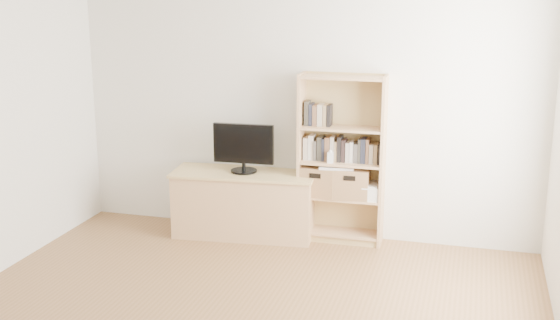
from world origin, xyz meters
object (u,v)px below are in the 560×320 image
at_px(television, 244,148).
at_px(baby_monitor, 330,158).
at_px(basket_right, 351,182).
at_px(bookshelf, 341,159).
at_px(tv_stand, 244,205).
at_px(laptop, 337,166).
at_px(basket_left, 319,180).

bearing_deg(television, baby_monitor, -1.40).
bearing_deg(basket_right, bookshelf, 175.42).
height_order(bookshelf, television, bookshelf).
bearing_deg(tv_stand, baby_monitor, -4.43).
distance_m(tv_stand, television, 0.57).
height_order(tv_stand, television, television).
xyz_separation_m(television, basket_right, (1.03, 0.11, -0.29)).
bearing_deg(baby_monitor, television, -179.06).
distance_m(baby_monitor, laptop, 0.13).
bearing_deg(basket_left, television, -169.95).
height_order(tv_stand, bookshelf, bookshelf).
height_order(baby_monitor, laptop, baby_monitor).
bearing_deg(television, tv_stand, 0.00).
distance_m(bookshelf, laptop, 0.08).
xyz_separation_m(tv_stand, television, (0.00, 0.00, 0.57)).
relative_size(basket_right, laptop, 1.06).
xyz_separation_m(baby_monitor, basket_left, (-0.13, 0.08, -0.25)).
bearing_deg(basket_left, baby_monitor, -31.22).
height_order(baby_monitor, basket_right, baby_monitor).
relative_size(bookshelf, basket_right, 4.71).
height_order(bookshelf, laptop, bookshelf).
bearing_deg(basket_left, laptop, -3.27).
distance_m(basket_right, laptop, 0.21).
relative_size(bookshelf, basket_left, 4.71).
relative_size(tv_stand, baby_monitor, 13.07).
bearing_deg(basket_right, television, -177.01).
bearing_deg(basket_right, basket_left, 178.02).
xyz_separation_m(bookshelf, basket_right, (0.10, -0.00, -0.22)).
bearing_deg(laptop, tv_stand, 176.99).
bearing_deg(tv_stand, television, 0.00).
bearing_deg(television, bookshelf, 4.02).
height_order(baby_monitor, basket_left, baby_monitor).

